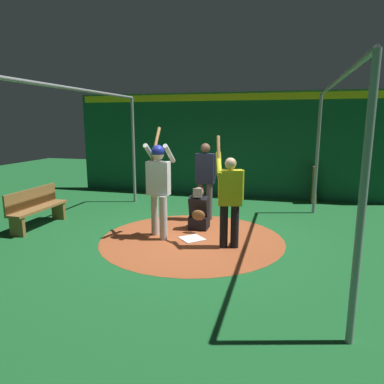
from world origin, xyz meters
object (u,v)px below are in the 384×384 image
(bat_rack, at_px, (313,185))
(baseball_0, at_px, (230,245))
(home_plate, at_px, (192,238))
(bench, at_px, (37,207))
(visitor, at_px, (230,196))
(batter, at_px, (158,182))
(catcher, at_px, (199,213))
(baseball_1, at_px, (235,242))
(umpire, at_px, (205,177))

(bat_rack, height_order, baseball_0, bat_rack)
(home_plate, distance_m, bench, 3.53)
(bench, distance_m, baseball_0, 4.33)
(bench, bearing_deg, visitor, 87.48)
(visitor, relative_size, bat_rack, 1.93)
(batter, height_order, catcher, batter)
(bat_rack, xyz_separation_m, baseball_1, (4.23, -1.64, -0.45))
(home_plate, relative_size, catcher, 0.45)
(home_plate, height_order, bench, bench)
(bench, bearing_deg, baseball_0, 87.84)
(batter, relative_size, baseball_1, 29.37)
(visitor, xyz_separation_m, bench, (-0.19, -4.27, -0.52))
(catcher, relative_size, baseball_0, 12.48)
(catcher, relative_size, visitor, 0.45)
(batter, xyz_separation_m, baseball_1, (0.07, 1.53, -1.09))
(umpire, height_order, visitor, visitor)
(batter, xyz_separation_m, baseball_0, (0.20, 1.47, -1.09))
(bench, relative_size, baseball_1, 21.41)
(bat_rack, bearing_deg, bench, -55.04)
(bench, xyz_separation_m, baseball_0, (0.16, 4.30, -0.40))
(batter, distance_m, catcher, 1.23)
(umpire, relative_size, visitor, 0.89)
(umpire, distance_m, baseball_1, 2.08)
(catcher, relative_size, umpire, 0.51)
(home_plate, xyz_separation_m, baseball_1, (0.10, 0.86, 0.03))
(bench, relative_size, baseball_0, 21.41)
(visitor, xyz_separation_m, baseball_1, (-0.16, 0.09, -0.92))
(visitor, bearing_deg, umpire, -167.96)
(visitor, distance_m, baseball_1, 0.94)
(catcher, xyz_separation_m, umpire, (-0.79, -0.05, 0.66))
(bench, bearing_deg, bat_rack, 124.96)
(home_plate, height_order, visitor, visitor)
(baseball_0, distance_m, baseball_1, 0.14)
(home_plate, distance_m, baseball_1, 0.87)
(baseball_1, bearing_deg, baseball_0, -23.77)
(batter, height_order, bat_rack, batter)
(catcher, bearing_deg, batter, -41.62)
(batter, height_order, umpire, batter)
(bat_rack, relative_size, baseball_0, 14.20)
(home_plate, distance_m, catcher, 0.77)
(baseball_0, bearing_deg, catcher, -137.80)
(catcher, bearing_deg, baseball_1, 48.54)
(batter, bearing_deg, catcher, 138.38)
(baseball_1, bearing_deg, bench, -90.40)
(bat_rack, bearing_deg, baseball_0, -21.33)
(catcher, height_order, baseball_0, catcher)
(catcher, xyz_separation_m, visitor, (0.94, 0.80, 0.60))
(catcher, xyz_separation_m, bench, (0.76, -3.47, 0.08))
(catcher, relative_size, baseball_1, 12.48)
(visitor, distance_m, baseball_0, 0.92)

